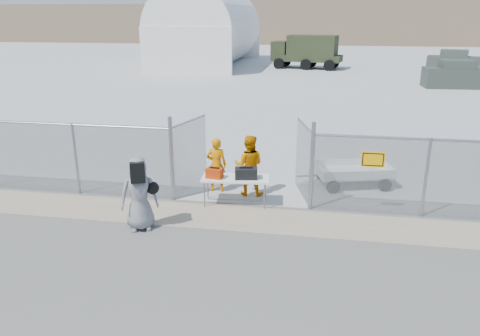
% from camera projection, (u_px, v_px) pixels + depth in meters
% --- Properties ---
extents(ground, '(160.00, 160.00, 0.00)m').
position_uv_depth(ground, '(226.00, 235.00, 11.66)').
color(ground, '#4C4C4C').
extents(tarmac_inside, '(160.00, 80.00, 0.01)m').
position_uv_depth(tarmac_inside, '(303.00, 64.00, 50.94)').
color(tarmac_inside, '#AAA9A7').
rests_on(tarmac_inside, ground).
extents(dirt_strip, '(44.00, 1.60, 0.01)m').
position_uv_depth(dirt_strip, '(234.00, 218.00, 12.59)').
color(dirt_strip, tan).
rests_on(dirt_strip, ground).
extents(distant_hills, '(140.00, 6.00, 9.00)m').
position_uv_depth(distant_hills, '(342.00, 18.00, 82.39)').
color(distant_hills, '#7F684F').
rests_on(distant_hills, ground).
extents(chain_link_fence, '(40.00, 0.20, 2.20)m').
position_uv_depth(chain_link_fence, '(240.00, 168.00, 13.19)').
color(chain_link_fence, gray).
rests_on(chain_link_fence, ground).
extents(quonset_hangar, '(9.00, 18.00, 8.00)m').
position_uv_depth(quonset_hangar, '(209.00, 26.00, 49.46)').
color(quonset_hangar, white).
rests_on(quonset_hangar, ground).
extents(folding_table, '(1.97, 0.96, 0.81)m').
position_uv_depth(folding_table, '(235.00, 191.00, 13.42)').
color(folding_table, white).
rests_on(folding_table, ground).
extents(orange_bag, '(0.49, 0.36, 0.28)m').
position_uv_depth(orange_bag, '(214.00, 173.00, 13.22)').
color(orange_bag, '#C33307').
rests_on(orange_bag, folding_table).
extents(black_duffel, '(0.68, 0.47, 0.30)m').
position_uv_depth(black_duffel, '(246.00, 173.00, 13.17)').
color(black_duffel, black).
rests_on(black_duffel, folding_table).
extents(security_worker_left, '(0.65, 0.45, 1.71)m').
position_uv_depth(security_worker_left, '(216.00, 165.00, 14.26)').
color(security_worker_left, orange).
rests_on(security_worker_left, ground).
extents(security_worker_right, '(0.91, 0.71, 1.85)m').
position_uv_depth(security_worker_right, '(249.00, 165.00, 13.98)').
color(security_worker_right, orange).
rests_on(security_worker_right, ground).
extents(visitor, '(1.09, 0.92, 1.90)m').
position_uv_depth(visitor, '(139.00, 194.00, 11.71)').
color(visitor, slate).
rests_on(visitor, ground).
extents(utility_trailer, '(3.31, 2.31, 0.73)m').
position_uv_depth(utility_trailer, '(353.00, 174.00, 14.92)').
color(utility_trailer, white).
rests_on(utility_trailer, ground).
extents(military_truck, '(7.16, 3.73, 3.25)m').
position_uv_depth(military_truck, '(307.00, 52.00, 46.61)').
color(military_truck, '#2A311C').
rests_on(military_truck, ground).
extents(parked_vehicle_near, '(4.49, 2.23, 1.98)m').
position_uv_depth(parked_vehicle_near, '(455.00, 74.00, 34.53)').
color(parked_vehicle_near, '#363E36').
rests_on(parked_vehicle_near, ground).
extents(parked_vehicle_mid, '(4.89, 3.10, 2.05)m').
position_uv_depth(parked_vehicle_mid, '(453.00, 62.00, 43.34)').
color(parked_vehicle_mid, '#363E36').
rests_on(parked_vehicle_mid, ground).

